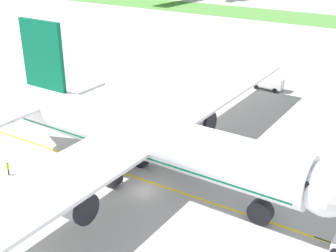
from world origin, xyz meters
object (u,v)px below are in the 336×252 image
object	(u,v)px
airliner_foreground	(142,136)
ground_crew_marshaller_front	(8,168)
ground_crew_wingwalker_port	(59,170)
service_truck_baggage_loader	(268,83)

from	to	relation	value
airliner_foreground	ground_crew_marshaller_front	size ratio (longest dim) A/B	43.27
ground_crew_wingwalker_port	ground_crew_marshaller_front	distance (m)	6.63
ground_crew_marshaller_front	service_truck_baggage_loader	distance (m)	51.71
airliner_foreground	ground_crew_wingwalker_port	size ratio (longest dim) A/B	44.00
airliner_foreground	ground_crew_marshaller_front	xyz separation A→B (m)	(-15.39, -7.87, -5.13)
ground_crew_wingwalker_port	ground_crew_marshaller_front	xyz separation A→B (m)	(-5.90, -3.03, 0.02)
airliner_foreground	ground_crew_wingwalker_port	distance (m)	11.83
service_truck_baggage_loader	ground_crew_wingwalker_port	bearing A→B (deg)	-102.73
ground_crew_wingwalker_port	ground_crew_marshaller_front	world-z (taller)	ground_crew_marshaller_front
airliner_foreground	ground_crew_marshaller_front	world-z (taller)	airliner_foreground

